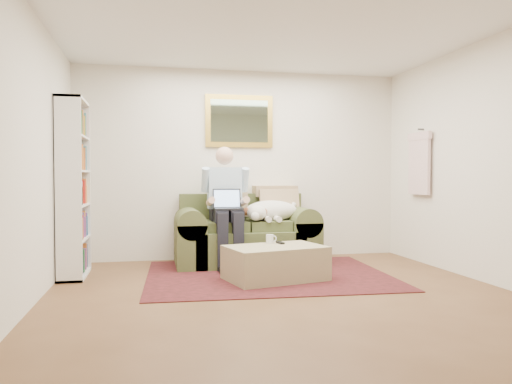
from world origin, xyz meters
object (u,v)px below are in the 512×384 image
object	(u,v)px
laptop	(228,204)
sleeping_dog	(271,211)
coffee_mug	(270,239)
bookshelf	(73,188)
seated_man	(227,206)
ottoman	(275,263)
sofa	(245,240)

from	to	relation	value
laptop	sleeping_dog	bearing A→B (deg)	13.64
sleeping_dog	coffee_mug	bearing A→B (deg)	-104.88
coffee_mug	bookshelf	bearing A→B (deg)	168.32
coffee_mug	laptop	bearing A→B (deg)	121.93
coffee_mug	bookshelf	xyz separation A→B (m)	(-2.18, 0.45, 0.57)
seated_man	ottoman	distance (m)	1.16
bookshelf	laptop	bearing A→B (deg)	5.60
sofa	laptop	size ratio (longest dim) A/B	5.15
sofa	sleeping_dog	distance (m)	0.51
seated_man	sleeping_dog	distance (m)	0.60
seated_man	ottoman	world-z (taller)	seated_man
ottoman	coffee_mug	world-z (taller)	coffee_mug
laptop	bookshelf	size ratio (longest dim) A/B	0.18
seated_man	bookshelf	size ratio (longest dim) A/B	0.76
sofa	seated_man	xyz separation A→B (m)	(-0.27, -0.17, 0.45)
laptop	coffee_mug	xyz separation A→B (m)	(0.39, -0.63, -0.37)
laptop	sleeping_dog	distance (m)	0.62
laptop	ottoman	distance (m)	1.13
seated_man	coffee_mug	distance (m)	0.86
seated_man	ottoman	xyz separation A→B (m)	(0.40, -0.93, -0.57)
seated_man	sleeping_dog	bearing A→B (deg)	7.13
coffee_mug	seated_man	bearing A→B (deg)	119.27
sleeping_dog	seated_man	bearing A→B (deg)	-172.87
ottoman	coffee_mug	xyz separation A→B (m)	(-0.01, 0.24, 0.24)
laptop	coffee_mug	size ratio (longest dim) A/B	3.50
sofa	seated_man	size ratio (longest dim) A/B	1.19
seated_man	coffee_mug	world-z (taller)	seated_man
sofa	laptop	world-z (taller)	laptop
seated_man	laptop	bearing A→B (deg)	-90.00
sofa	coffee_mug	xyz separation A→B (m)	(0.12, -0.86, 0.11)
ottoman	bookshelf	distance (m)	2.43
sofa	laptop	xyz separation A→B (m)	(-0.27, -0.24, 0.48)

